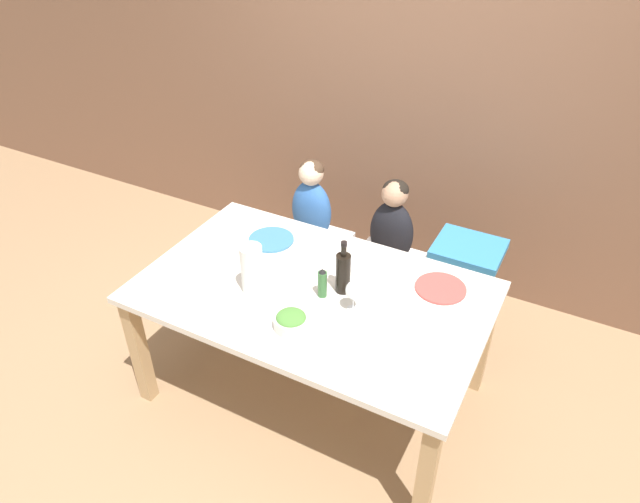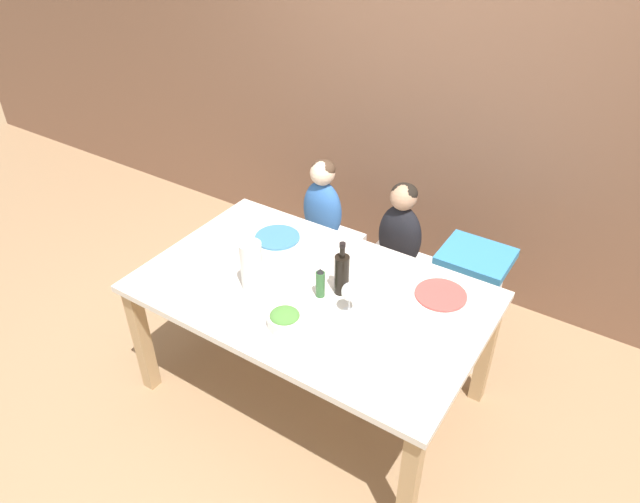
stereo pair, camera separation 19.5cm
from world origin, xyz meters
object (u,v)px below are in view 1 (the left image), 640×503
(chair_far_center, at_px, (388,271))
(salad_bowl_large, at_px, (291,321))
(wine_bottle, at_px, (343,272))
(dinner_plate_back_right, at_px, (441,288))
(chair_far_left, at_px, (312,248))
(person_child_center, at_px, (392,223))
(dinner_plate_back_left, at_px, (271,240))
(person_child_left, at_px, (312,201))
(paper_towel_roll, at_px, (252,269))
(chair_right_highchair, at_px, (465,269))
(dinner_plate_front_left, at_px, (201,289))
(wine_glass_near, at_px, (354,291))

(chair_far_center, relative_size, salad_bowl_large, 2.91)
(wine_bottle, relative_size, dinner_plate_back_right, 1.15)
(chair_far_left, distance_m, person_child_center, 0.63)
(dinner_plate_back_left, height_order, dinner_plate_back_right, same)
(person_child_left, bearing_deg, paper_towel_roll, -79.75)
(chair_far_left, bearing_deg, dinner_plate_back_right, -24.53)
(paper_towel_roll, bearing_deg, dinner_plate_back_right, 28.51)
(chair_right_highchair, distance_m, dinner_plate_front_left, 1.46)
(wine_bottle, bearing_deg, dinner_plate_back_left, 158.88)
(chair_far_center, xyz_separation_m, paper_towel_roll, (-0.37, -0.88, 0.46))
(wine_bottle, bearing_deg, wine_glass_near, -45.01)
(chair_far_center, bearing_deg, person_child_center, 90.00)
(dinner_plate_back_left, bearing_deg, person_child_left, 90.18)
(chair_far_left, distance_m, wine_glass_near, 1.11)
(dinner_plate_back_right, bearing_deg, person_child_left, 155.43)
(salad_bowl_large, bearing_deg, chair_far_center, 85.85)
(chair_right_highchair, distance_m, paper_towel_roll, 1.24)
(person_child_left, bearing_deg, person_child_center, 0.00)
(chair_right_highchair, relative_size, wine_bottle, 2.53)
(wine_bottle, relative_size, dinner_plate_front_left, 1.15)
(wine_bottle, relative_size, salad_bowl_large, 1.80)
(chair_far_left, xyz_separation_m, paper_towel_roll, (0.16, -0.88, 0.46))
(chair_far_left, relative_size, person_child_center, 0.86)
(person_child_center, xyz_separation_m, wine_glass_near, (0.12, -0.78, 0.10))
(wine_bottle, distance_m, paper_towel_roll, 0.43)
(dinner_plate_back_left, bearing_deg, paper_towel_roll, -69.12)
(dinner_plate_back_left, relative_size, dinner_plate_back_right, 1.00)
(dinner_plate_back_right, bearing_deg, wine_bottle, -150.80)
(chair_far_left, xyz_separation_m, person_child_left, (0.00, 0.00, 0.34))
(person_child_left, relative_size, wine_bottle, 1.88)
(paper_towel_roll, bearing_deg, dinner_plate_front_left, -152.00)
(chair_far_left, xyz_separation_m, person_child_center, (0.53, 0.00, 0.34))
(wine_glass_near, relative_size, dinner_plate_back_left, 0.65)
(chair_far_center, bearing_deg, chair_far_left, 180.00)
(chair_far_center, bearing_deg, dinner_plate_front_left, -121.04)
(dinner_plate_front_left, bearing_deg, wine_glass_near, 16.91)
(chair_far_left, relative_size, dinner_plate_back_right, 1.86)
(salad_bowl_large, xyz_separation_m, dinner_plate_back_right, (0.51, 0.58, -0.03))
(chair_far_center, height_order, paper_towel_roll, paper_towel_roll)
(salad_bowl_large, distance_m, dinner_plate_back_left, 0.72)
(dinner_plate_front_left, bearing_deg, dinner_plate_back_right, 28.40)
(person_child_left, relative_size, dinner_plate_back_right, 2.15)
(paper_towel_roll, relative_size, dinner_plate_back_right, 1.02)
(chair_far_left, xyz_separation_m, salad_bowl_large, (0.46, -1.02, 0.37))
(wine_glass_near, bearing_deg, wine_bottle, 134.99)
(dinner_plate_back_right, bearing_deg, salad_bowl_large, -131.06)
(person_child_left, xyz_separation_m, wine_glass_near, (0.65, -0.78, 0.10))
(chair_far_left, height_order, dinner_plate_back_left, dinner_plate_back_left)
(wine_bottle, xyz_separation_m, dinner_plate_front_left, (-0.61, -0.32, -0.11))
(dinner_plate_back_right, bearing_deg, dinner_plate_back_left, -178.50)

